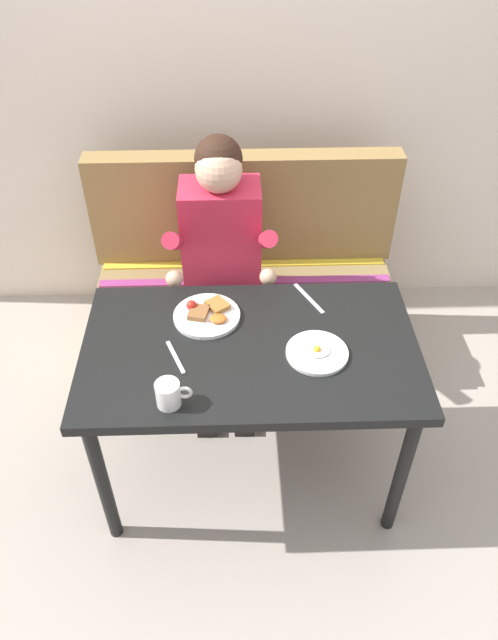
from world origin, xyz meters
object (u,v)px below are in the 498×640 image
object	(u,v)px
table	(250,362)
person	(221,249)
couch	(245,297)
fork	(175,357)
plate_breakfast	(207,314)
knife	(309,298)
coffee_mug	(169,393)
plate_eggs	(317,352)

from	to	relation	value
table	person	xyz separation A→B (m)	(-0.10, 0.59, 0.09)
couch	fork	world-z (taller)	couch
table	couch	distance (m)	0.83
table	plate_breakfast	xyz separation A→B (m)	(-0.16, 0.16, 0.10)
couch	knife	world-z (taller)	couch
fork	knife	size ratio (longest dim) A/B	0.85
plate_breakfast	fork	bearing A→B (deg)	-116.38
table	plate_breakfast	distance (m)	0.24
couch	coffee_mug	bearing A→B (deg)	-104.63
plate_breakfast	knife	size ratio (longest dim) A/B	1.25
table	coffee_mug	xyz separation A→B (m)	(-0.27, -0.26, 0.13)
plate_eggs	fork	distance (m)	0.49
person	table	bearing A→B (deg)	-79.94
couch	plate_breakfast	xyz separation A→B (m)	(-0.16, -0.60, 0.41)
couch	knife	xyz separation A→B (m)	(0.24, -0.51, 0.40)
table	plate_breakfast	bearing A→B (deg)	134.35
person	couch	bearing A→B (deg)	59.12
person	plate_eggs	world-z (taller)	person
coffee_mug	knife	size ratio (longest dim) A/B	0.59
table	plate_eggs	xyz separation A→B (m)	(0.23, -0.05, 0.09)
table	person	bearing A→B (deg)	100.06
table	couch	bearing A→B (deg)	90.00
plate_eggs	fork	world-z (taller)	plate_eggs
couch	person	distance (m)	0.46
knife	plate_breakfast	bearing A→B (deg)	166.84
plate_breakfast	fork	size ratio (longest dim) A/B	1.47
couch	knife	distance (m)	0.69
couch	knife	bearing A→B (deg)	-65.13
fork	table	bearing A→B (deg)	-11.83
couch	coffee_mug	world-z (taller)	couch
couch	person	xyz separation A→B (m)	(-0.10, -0.17, 0.41)
table	couch	xyz separation A→B (m)	(0.00, 0.76, -0.32)
knife	person	bearing A→B (deg)	108.80
plate_eggs	coffee_mug	bearing A→B (deg)	-157.33
couch	fork	size ratio (longest dim) A/B	8.47
couch	plate_eggs	xyz separation A→B (m)	(0.23, -0.81, 0.41)
table	person	world-z (taller)	person
plate_eggs	knife	size ratio (longest dim) A/B	1.09
plate_eggs	plate_breakfast	bearing A→B (deg)	151.61
fork	knife	xyz separation A→B (m)	(0.50, 0.31, 0.00)
couch	plate_breakfast	world-z (taller)	couch
person	plate_eggs	bearing A→B (deg)	-62.28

